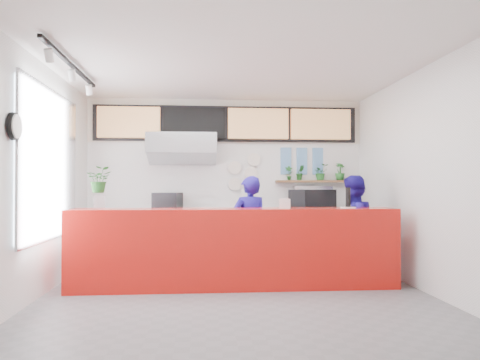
% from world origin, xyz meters
% --- Properties ---
extents(floor, '(5.00, 5.00, 0.00)m').
position_xyz_m(floor, '(0.00, 0.00, 0.00)').
color(floor, slate).
rests_on(floor, ground).
extents(ceiling, '(5.00, 5.00, 0.00)m').
position_xyz_m(ceiling, '(0.00, 0.00, 3.00)').
color(ceiling, silver).
extents(wall_back, '(5.00, 0.00, 5.00)m').
position_xyz_m(wall_back, '(0.00, 2.50, 1.50)').
color(wall_back, white).
rests_on(wall_back, ground).
extents(wall_left, '(0.00, 5.00, 5.00)m').
position_xyz_m(wall_left, '(-2.50, 0.00, 1.50)').
color(wall_left, white).
rests_on(wall_left, ground).
extents(wall_right, '(0.00, 5.00, 5.00)m').
position_xyz_m(wall_right, '(2.50, 0.00, 1.50)').
color(wall_right, white).
rests_on(wall_right, ground).
extents(service_counter, '(4.50, 0.60, 1.10)m').
position_xyz_m(service_counter, '(0.00, 0.40, 0.55)').
color(service_counter, red).
rests_on(service_counter, ground).
extents(cream_band, '(5.00, 0.02, 0.80)m').
position_xyz_m(cream_band, '(0.00, 2.49, 2.60)').
color(cream_band, beige).
rests_on(cream_band, wall_back).
extents(prep_bench, '(1.80, 0.60, 0.90)m').
position_xyz_m(prep_bench, '(-0.80, 2.20, 0.45)').
color(prep_bench, '#B2B5BA').
rests_on(prep_bench, ground).
extents(panini_oven, '(0.53, 0.53, 0.40)m').
position_xyz_m(panini_oven, '(-1.05, 2.20, 1.10)').
color(panini_oven, black).
rests_on(panini_oven, prep_bench).
extents(extraction_hood, '(1.20, 0.70, 0.35)m').
position_xyz_m(extraction_hood, '(-0.80, 2.15, 2.15)').
color(extraction_hood, '#B2B5BA').
rests_on(extraction_hood, ceiling).
extents(hood_lip, '(1.20, 0.69, 0.31)m').
position_xyz_m(hood_lip, '(-0.80, 2.15, 1.95)').
color(hood_lip, '#B2B5BA').
rests_on(hood_lip, ceiling).
extents(right_bench, '(1.80, 0.60, 0.90)m').
position_xyz_m(right_bench, '(1.50, 2.20, 0.45)').
color(right_bench, '#B2B5BA').
rests_on(right_bench, ground).
extents(espresso_machine, '(0.84, 0.74, 0.45)m').
position_xyz_m(espresso_machine, '(1.53, 2.20, 1.12)').
color(espresso_machine, black).
rests_on(espresso_machine, right_bench).
extents(espresso_tray, '(0.70, 0.52, 0.06)m').
position_xyz_m(espresso_tray, '(1.53, 2.20, 1.38)').
color(espresso_tray, '#A4A5AB').
rests_on(espresso_tray, espresso_machine).
extents(herb_shelf, '(1.40, 0.18, 0.04)m').
position_xyz_m(herb_shelf, '(1.60, 2.40, 1.50)').
color(herb_shelf, brown).
rests_on(herb_shelf, wall_back).
extents(menu_board_far_left, '(1.10, 0.10, 0.55)m').
position_xyz_m(menu_board_far_left, '(-1.75, 2.38, 2.55)').
color(menu_board_far_left, tan).
rests_on(menu_board_far_left, wall_back).
extents(menu_board_mid_left, '(1.10, 0.10, 0.55)m').
position_xyz_m(menu_board_mid_left, '(-0.59, 2.38, 2.55)').
color(menu_board_mid_left, black).
rests_on(menu_board_mid_left, wall_back).
extents(menu_board_mid_right, '(1.10, 0.10, 0.55)m').
position_xyz_m(menu_board_mid_right, '(0.57, 2.38, 2.55)').
color(menu_board_mid_right, tan).
rests_on(menu_board_mid_right, wall_back).
extents(menu_board_far_right, '(1.10, 0.10, 0.55)m').
position_xyz_m(menu_board_far_right, '(1.73, 2.38, 2.55)').
color(menu_board_far_right, tan).
rests_on(menu_board_far_right, wall_back).
extents(soffit, '(4.80, 0.04, 0.65)m').
position_xyz_m(soffit, '(0.00, 2.46, 2.55)').
color(soffit, black).
rests_on(soffit, wall_back).
extents(window_pane, '(0.04, 2.20, 1.90)m').
position_xyz_m(window_pane, '(-2.47, 0.30, 1.70)').
color(window_pane, silver).
rests_on(window_pane, wall_left).
extents(window_frame, '(0.03, 2.30, 2.00)m').
position_xyz_m(window_frame, '(-2.45, 0.30, 1.70)').
color(window_frame, '#B2B5BA').
rests_on(window_frame, wall_left).
extents(wall_clock_rim, '(0.05, 0.30, 0.30)m').
position_xyz_m(wall_clock_rim, '(-2.46, -0.90, 2.05)').
color(wall_clock_rim, black).
rests_on(wall_clock_rim, wall_left).
extents(wall_clock_face, '(0.02, 0.26, 0.26)m').
position_xyz_m(wall_clock_face, '(-2.43, -0.90, 2.05)').
color(wall_clock_face, white).
rests_on(wall_clock_face, wall_left).
extents(track_rail, '(0.05, 2.40, 0.04)m').
position_xyz_m(track_rail, '(-2.10, 0.00, 2.94)').
color(track_rail, black).
rests_on(track_rail, ceiling).
extents(dec_plate_a, '(0.24, 0.03, 0.24)m').
position_xyz_m(dec_plate_a, '(0.15, 2.47, 1.75)').
color(dec_plate_a, silver).
rests_on(dec_plate_a, wall_back).
extents(dec_plate_b, '(0.24, 0.03, 0.24)m').
position_xyz_m(dec_plate_b, '(0.45, 2.47, 1.65)').
color(dec_plate_b, silver).
rests_on(dec_plate_b, wall_back).
extents(dec_plate_c, '(0.24, 0.03, 0.24)m').
position_xyz_m(dec_plate_c, '(0.15, 2.47, 1.45)').
color(dec_plate_c, silver).
rests_on(dec_plate_c, wall_back).
extents(dec_plate_d, '(0.24, 0.03, 0.24)m').
position_xyz_m(dec_plate_d, '(0.50, 2.47, 1.90)').
color(dec_plate_d, silver).
rests_on(dec_plate_d, wall_back).
extents(photo_frame_a, '(0.20, 0.02, 0.25)m').
position_xyz_m(photo_frame_a, '(1.10, 2.48, 2.00)').
color(photo_frame_a, '#598CBF').
rests_on(photo_frame_a, wall_back).
extents(photo_frame_b, '(0.20, 0.02, 0.25)m').
position_xyz_m(photo_frame_b, '(1.40, 2.48, 2.00)').
color(photo_frame_b, '#598CBF').
rests_on(photo_frame_b, wall_back).
extents(photo_frame_c, '(0.20, 0.02, 0.25)m').
position_xyz_m(photo_frame_c, '(1.70, 2.48, 2.00)').
color(photo_frame_c, '#598CBF').
rests_on(photo_frame_c, wall_back).
extents(photo_frame_d, '(0.20, 0.02, 0.25)m').
position_xyz_m(photo_frame_d, '(1.10, 2.48, 1.75)').
color(photo_frame_d, '#598CBF').
rests_on(photo_frame_d, wall_back).
extents(photo_frame_e, '(0.20, 0.02, 0.25)m').
position_xyz_m(photo_frame_e, '(1.40, 2.48, 1.75)').
color(photo_frame_e, '#598CBF').
rests_on(photo_frame_e, wall_back).
extents(photo_frame_f, '(0.20, 0.02, 0.25)m').
position_xyz_m(photo_frame_f, '(1.70, 2.48, 1.75)').
color(photo_frame_f, '#598CBF').
rests_on(photo_frame_f, wall_back).
extents(staff_center, '(0.65, 0.51, 1.56)m').
position_xyz_m(staff_center, '(0.27, 1.01, 0.78)').
color(staff_center, navy).
rests_on(staff_center, ground).
extents(staff_right, '(0.97, 0.93, 1.57)m').
position_xyz_m(staff_right, '(1.83, 0.86, 0.79)').
color(staff_right, navy).
rests_on(staff_right, ground).
extents(herb_a, '(0.15, 0.11, 0.27)m').
position_xyz_m(herb_a, '(1.14, 2.40, 1.65)').
color(herb_a, '#205D22').
rests_on(herb_a, herb_shelf).
extents(herb_b, '(0.17, 0.15, 0.28)m').
position_xyz_m(herb_b, '(1.35, 2.40, 1.66)').
color(herb_b, '#205D22').
rests_on(herb_b, herb_shelf).
extents(herb_c, '(0.32, 0.29, 0.30)m').
position_xyz_m(herb_c, '(1.73, 2.40, 1.67)').
color(herb_c, '#205D22').
rests_on(herb_c, herb_shelf).
extents(herb_d, '(0.22, 0.21, 0.32)m').
position_xyz_m(herb_d, '(2.10, 2.40, 1.68)').
color(herb_d, '#205D22').
rests_on(herb_d, herb_shelf).
extents(glass_vase, '(0.20, 0.20, 0.20)m').
position_xyz_m(glass_vase, '(-1.82, 0.34, 1.20)').
color(glass_vase, silver).
rests_on(glass_vase, service_counter).
extents(basil_vase, '(0.34, 0.30, 0.35)m').
position_xyz_m(basil_vase, '(-1.82, 0.34, 1.50)').
color(basil_vase, '#205D22').
rests_on(basil_vase, glass_vase).
extents(napkin_holder, '(0.17, 0.12, 0.13)m').
position_xyz_m(napkin_holder, '(0.70, 0.36, 1.17)').
color(napkin_holder, silver).
rests_on(napkin_holder, service_counter).
extents(white_plate, '(0.25, 0.25, 0.02)m').
position_xyz_m(white_plate, '(1.61, 0.40, 1.11)').
color(white_plate, silver).
rests_on(white_plate, service_counter).
extents(pepper_mill, '(0.08, 0.08, 0.28)m').
position_xyz_m(pepper_mill, '(1.61, 0.40, 1.25)').
color(pepper_mill, black).
rests_on(pepper_mill, white_plate).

